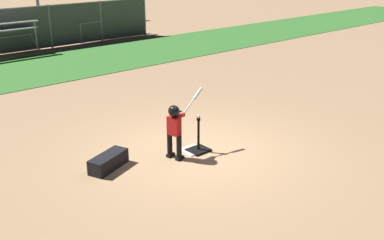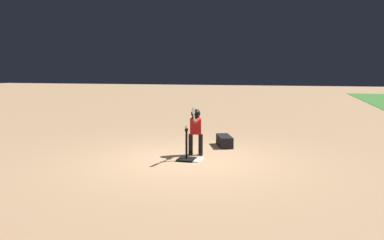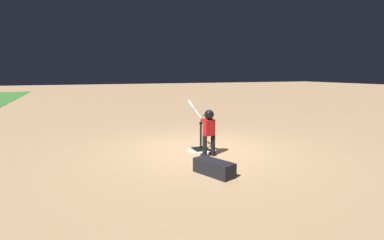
% 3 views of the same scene
% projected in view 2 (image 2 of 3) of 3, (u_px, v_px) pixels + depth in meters
% --- Properties ---
extents(ground_plane, '(90.00, 90.00, 0.00)m').
position_uv_depth(ground_plane, '(187.00, 160.00, 8.37)').
color(ground_plane, tan).
extents(home_plate, '(0.46, 0.46, 0.02)m').
position_uv_depth(home_plate, '(191.00, 159.00, 8.40)').
color(home_plate, white).
rests_on(home_plate, ground_plane).
extents(batting_tee, '(0.42, 0.38, 0.71)m').
position_uv_depth(batting_tee, '(187.00, 156.00, 8.35)').
color(batting_tee, black).
rests_on(batting_tee, ground_plane).
extents(batter_child, '(0.99, 0.38, 1.26)m').
position_uv_depth(batter_child, '(196.00, 126.00, 8.77)').
color(batter_child, black).
rests_on(batter_child, ground_plane).
extents(baseball, '(0.07, 0.07, 0.07)m').
position_uv_depth(baseball, '(187.00, 127.00, 8.26)').
color(baseball, white).
rests_on(baseball, batting_tee).
extents(equipment_bag, '(0.90, 0.60, 0.28)m').
position_uv_depth(equipment_bag, '(224.00, 141.00, 9.91)').
color(equipment_bag, black).
rests_on(equipment_bag, ground_plane).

